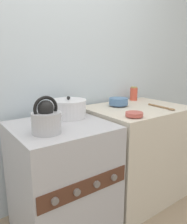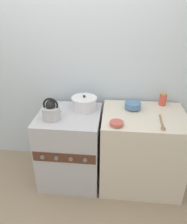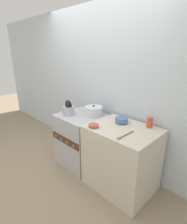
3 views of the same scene
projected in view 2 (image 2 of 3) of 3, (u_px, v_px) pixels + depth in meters
name	position (u px, v px, depth m)	size (l,w,h in m)	color
ground_plane	(67.00, 196.00, 2.41)	(12.00, 12.00, 0.00)	gray
wall_back	(75.00, 66.00, 2.50)	(7.00, 0.06, 2.50)	silver
stove	(71.00, 147.00, 2.50)	(0.66, 0.66, 0.85)	#B2B2B7
counter	(141.00, 149.00, 2.44)	(0.87, 0.68, 0.88)	beige
kettle	(51.00, 111.00, 2.17)	(0.22, 0.18, 0.23)	#B2B2B7
cooking_pot	(84.00, 103.00, 2.38)	(0.28, 0.28, 0.17)	silver
enamel_bowl	(133.00, 105.00, 2.34)	(0.17, 0.17, 0.08)	#4C729E
small_ceramic_bowl	(117.00, 123.00, 2.04)	(0.13, 0.13, 0.04)	#B75147
storage_jar	(163.00, 99.00, 2.42)	(0.08, 0.08, 0.14)	#CC4C38
wooden_spoon	(162.00, 124.00, 2.07)	(0.05, 0.29, 0.02)	olive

